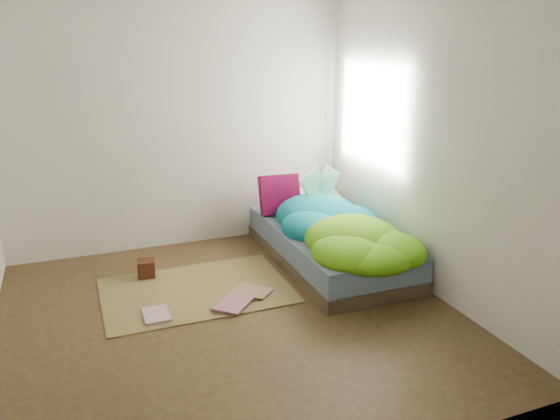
% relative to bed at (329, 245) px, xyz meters
% --- Properties ---
extents(ground, '(3.50, 3.50, 0.00)m').
position_rel_bed_xyz_m(ground, '(-1.22, -0.72, -0.17)').
color(ground, '#3D2717').
rests_on(ground, ground).
extents(room_walls, '(3.54, 3.54, 2.62)m').
position_rel_bed_xyz_m(room_walls, '(-1.21, -0.71, 1.46)').
color(room_walls, silver).
rests_on(room_walls, ground).
extents(bed, '(1.00, 2.00, 0.34)m').
position_rel_bed_xyz_m(bed, '(0.00, 0.00, 0.00)').
color(bed, '#3D3421').
rests_on(bed, ground).
extents(duvet, '(0.96, 1.84, 0.34)m').
position_rel_bed_xyz_m(duvet, '(0.00, -0.22, 0.34)').
color(duvet, '#086A7E').
rests_on(duvet, bed).
extents(rug, '(1.60, 1.10, 0.01)m').
position_rel_bed_xyz_m(rug, '(-1.37, -0.17, -0.16)').
color(rug, brown).
rests_on(rug, ground).
extents(pillow_floral, '(0.60, 0.41, 0.13)m').
position_rel_bed_xyz_m(pillow_floral, '(0.19, 0.80, 0.24)').
color(pillow_floral, white).
rests_on(pillow_floral, bed).
extents(pillow_magenta, '(0.42, 0.16, 0.41)m').
position_rel_bed_xyz_m(pillow_magenta, '(-0.27, 0.63, 0.38)').
color(pillow_magenta, '#540522').
rests_on(pillow_magenta, bed).
extents(open_book, '(0.42, 0.20, 0.25)m').
position_rel_bed_xyz_m(open_book, '(0.08, 0.38, 0.64)').
color(open_book, '#3A8D2E').
rests_on(open_book, duvet).
extents(wooden_box, '(0.17, 0.17, 0.15)m').
position_rel_bed_xyz_m(wooden_box, '(-1.73, 0.28, -0.08)').
color(wooden_box, '#391A0D').
rests_on(wooden_box, rug).
extents(floor_book_a, '(0.21, 0.28, 0.02)m').
position_rel_bed_xyz_m(floor_book_a, '(-1.87, -0.51, -0.15)').
color(floor_book_a, beige).
rests_on(floor_book_a, rug).
extents(floor_book_b, '(0.40, 0.40, 0.03)m').
position_rel_bed_xyz_m(floor_book_b, '(-1.24, -0.49, -0.14)').
color(floor_book_b, '#C87387').
rests_on(floor_book_b, rug).
extents(floor_book_c, '(0.38, 0.38, 0.02)m').
position_rel_bed_xyz_m(floor_book_c, '(-1.01, -0.48, -0.14)').
color(floor_book_c, tan).
rests_on(floor_book_c, rug).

